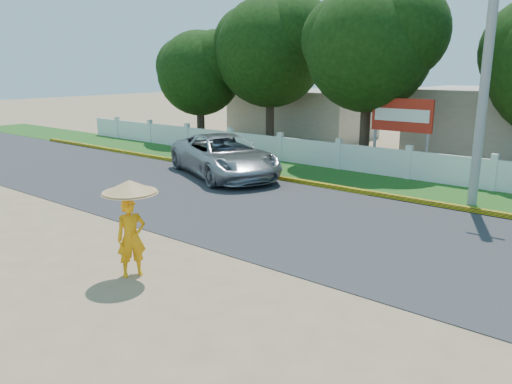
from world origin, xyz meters
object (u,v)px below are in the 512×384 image
Objects in this scene: utility_pole at (486,69)px; vehicle at (224,156)px; monk_with_parasol at (131,214)px; billboard at (402,119)px.

utility_pole is 9.57m from vehicle.
utility_pole is at bearing 68.98° from monk_with_parasol.
utility_pole is 4.07× the size of monk_with_parasol.
billboard is at bearing 90.19° from monk_with_parasol.
vehicle is 9.69m from monk_with_parasol.
vehicle is 7.21m from billboard.
vehicle is (-8.84, -1.63, -3.29)m from utility_pole.
billboard is (-0.04, 13.30, 0.83)m from monk_with_parasol.
vehicle is 1.97× the size of billboard.
utility_pole reaches higher than billboard.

